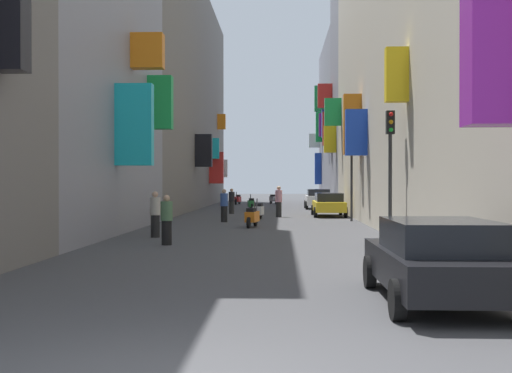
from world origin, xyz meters
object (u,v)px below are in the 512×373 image
(parked_car_black, at_px, (438,259))
(pedestrian_far_away, at_px, (155,214))
(scooter_orange, at_px, (252,217))
(pedestrian_near_right, at_px, (167,220))
(parked_car_yellow, at_px, (329,204))
(scooter_green, at_px, (251,204))
(scooter_silver, at_px, (274,199))
(parked_car_white, at_px, (318,198))
(pedestrian_near_left, at_px, (279,202))
(traffic_light_far_corner, at_px, (390,153))
(pedestrian_crossing, at_px, (224,206))
(scooter_white, at_px, (258,211))
(traffic_light_near_corner, at_px, (352,159))
(pedestrian_mid_street, at_px, (232,201))
(scooter_red, at_px, (238,199))

(parked_car_black, relative_size, pedestrian_far_away, 2.56)
(scooter_orange, distance_m, pedestrian_near_right, 8.23)
(parked_car_yellow, xyz_separation_m, parked_car_black, (-0.19, -26.23, 0.01))
(scooter_green, bearing_deg, scooter_silver, 83.55)
(parked_car_white, xyz_separation_m, scooter_silver, (-3.42, 9.89, -0.31))
(scooter_green, relative_size, pedestrian_near_left, 1.04)
(pedestrian_near_left, height_order, traffic_light_far_corner, traffic_light_far_corner)
(scooter_green, height_order, pedestrian_far_away, pedestrian_far_away)
(parked_car_white, height_order, scooter_orange, parked_car_white)
(traffic_light_far_corner, bearing_deg, scooter_orange, 124.03)
(scooter_silver, bearing_deg, scooter_green, -96.45)
(parked_car_yellow, xyz_separation_m, pedestrian_crossing, (-5.58, -5.50, 0.09))
(scooter_green, bearing_deg, traffic_light_far_corner, -76.62)
(scooter_white, height_order, traffic_light_far_corner, traffic_light_far_corner)
(pedestrian_near_left, distance_m, traffic_light_near_corner, 5.60)
(scooter_green, distance_m, traffic_light_near_corner, 13.57)
(traffic_light_near_corner, bearing_deg, pedestrian_mid_street, 132.58)
(pedestrian_near_right, bearing_deg, pedestrian_far_away, 108.53)
(scooter_red, relative_size, scooter_silver, 1.01)
(pedestrian_near_left, xyz_separation_m, traffic_light_near_corner, (3.70, -3.55, 2.26))
(pedestrian_mid_street, height_order, traffic_light_near_corner, traffic_light_near_corner)
(scooter_orange, xyz_separation_m, pedestrian_near_right, (-2.34, -7.89, 0.32))
(parked_car_black, relative_size, scooter_silver, 2.38)
(traffic_light_far_corner, bearing_deg, pedestrian_mid_street, 109.36)
(scooter_green, relative_size, pedestrian_far_away, 1.11)
(parked_car_white, height_order, scooter_red, parked_car_white)
(scooter_white, height_order, scooter_silver, same)
(scooter_white, height_order, pedestrian_crossing, pedestrian_crossing)
(pedestrian_near_left, height_order, pedestrian_mid_street, pedestrian_near_left)
(parked_car_black, xyz_separation_m, scooter_white, (-3.77, 23.02, -0.27))
(traffic_light_far_corner, bearing_deg, scooter_silver, 96.61)
(parked_car_white, height_order, parked_car_yellow, parked_car_white)
(scooter_white, xyz_separation_m, scooter_silver, (0.53, 23.25, 0.00))
(scooter_red, xyz_separation_m, pedestrian_near_left, (3.72, -20.19, 0.42))
(scooter_silver, relative_size, pedestrian_near_right, 1.13)
(pedestrian_far_away, bearing_deg, pedestrian_crossing, 79.02)
(pedestrian_near_left, bearing_deg, pedestrian_mid_street, 128.63)
(scooter_silver, bearing_deg, pedestrian_mid_street, -97.96)
(parked_car_black, relative_size, traffic_light_near_corner, 0.91)
(parked_car_black, xyz_separation_m, pedestrian_crossing, (-5.39, 20.73, 0.08))
(parked_car_yellow, bearing_deg, pedestrian_far_away, -117.08)
(parked_car_yellow, height_order, pedestrian_mid_street, pedestrian_mid_street)
(scooter_red, distance_m, pedestrian_near_left, 20.53)
(scooter_white, height_order, pedestrian_near_right, pedestrian_near_right)
(pedestrian_near_right, height_order, traffic_light_far_corner, traffic_light_far_corner)
(parked_car_black, relative_size, scooter_orange, 2.19)
(pedestrian_crossing, bearing_deg, parked_car_white, 70.41)
(parked_car_yellow, relative_size, traffic_light_near_corner, 0.97)
(parked_car_white, bearing_deg, pedestrian_far_away, -106.59)
(scooter_red, xyz_separation_m, pedestrian_far_away, (-0.67, -33.40, 0.36))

